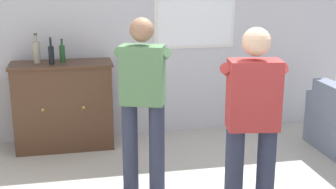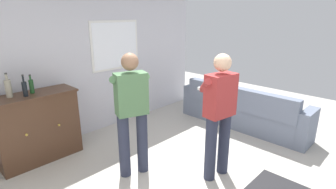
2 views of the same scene
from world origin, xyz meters
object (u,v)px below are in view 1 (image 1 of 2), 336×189
(bottle_spirits_clear, at_px, (51,54))
(person_standing_left, at_px, (143,98))
(sideboard_cabinet, at_px, (64,106))
(bottle_liquor_amber, at_px, (62,53))
(person_standing_right, at_px, (252,121))
(bottle_wine_green, at_px, (37,52))

(bottle_spirits_clear, height_order, person_standing_left, person_standing_left)
(sideboard_cabinet, distance_m, bottle_liquor_amber, 0.63)
(bottle_liquor_amber, distance_m, person_standing_right, 2.66)
(bottle_wine_green, height_order, bottle_liquor_amber, bottle_wine_green)
(bottle_spirits_clear, distance_m, person_standing_right, 2.65)
(bottle_wine_green, height_order, bottle_spirits_clear, bottle_wine_green)
(bottle_liquor_amber, relative_size, bottle_spirits_clear, 0.89)
(bottle_liquor_amber, xyz_separation_m, bottle_spirits_clear, (-0.12, -0.10, 0.01))
(sideboard_cabinet, relative_size, bottle_wine_green, 3.45)
(bottle_spirits_clear, bearing_deg, sideboard_cabinet, 29.57)
(sideboard_cabinet, relative_size, person_standing_right, 0.70)
(bottle_wine_green, xyz_separation_m, bottle_liquor_amber, (0.29, -0.02, -0.02))
(bottle_wine_green, distance_m, bottle_liquor_amber, 0.29)
(bottle_wine_green, bearing_deg, person_standing_left, -52.91)
(person_standing_right, bearing_deg, bottle_spirits_clear, 127.24)
(sideboard_cabinet, xyz_separation_m, person_standing_right, (1.50, -2.16, 0.42))
(bottle_liquor_amber, xyz_separation_m, person_standing_right, (1.48, -2.20, -0.21))
(sideboard_cabinet, xyz_separation_m, person_standing_left, (0.76, -1.30, 0.42))
(sideboard_cabinet, distance_m, person_standing_right, 2.66)
(person_standing_left, height_order, person_standing_right, same)
(person_standing_right, bearing_deg, person_standing_left, 130.78)
(sideboard_cabinet, xyz_separation_m, bottle_spirits_clear, (-0.10, -0.06, 0.63))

